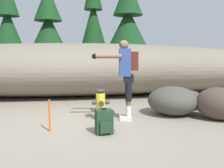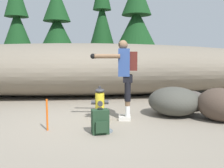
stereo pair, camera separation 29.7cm
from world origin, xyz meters
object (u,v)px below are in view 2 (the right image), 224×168
object	(u,v)px
fire_hydrant	(100,104)
survey_stake	(47,115)
boulder_large	(174,101)
utility_worker	(124,70)
boulder_mid	(192,100)
boulder_small	(220,105)
spare_backpack	(100,122)
boulder_outlier	(216,107)

from	to	relation	value
fire_hydrant	survey_stake	distance (m)	1.24
boulder_large	utility_worker	bearing A→B (deg)	-168.12
fire_hydrant	boulder_large	size ratio (longest dim) A/B	0.62
boulder_mid	boulder_small	xyz separation A→B (m)	(0.12, -1.12, 0.11)
spare_backpack	boulder_large	world-z (taller)	boulder_large
fire_hydrant	utility_worker	bearing A→B (deg)	-7.64
utility_worker	boulder_outlier	distance (m)	2.52
boulder_large	boulder_small	distance (m)	0.99
boulder_mid	boulder_outlier	bearing A→B (deg)	-48.93
fire_hydrant	boulder_small	distance (m)	2.59
fire_hydrant	boulder_small	world-z (taller)	fire_hydrant
boulder_large	survey_stake	world-z (taller)	boulder_large
fire_hydrant	boulder_outlier	bearing A→B (deg)	4.97
utility_worker	spare_backpack	world-z (taller)	utility_worker
boulder_small	boulder_outlier	bearing A→B (deg)	66.23
fire_hydrant	boulder_small	xyz separation A→B (m)	(2.55, -0.40, 0.02)
boulder_small	utility_worker	bearing A→B (deg)	170.70
utility_worker	boulder_large	xyz separation A→B (m)	(1.23, 0.26, -0.76)
spare_backpack	fire_hydrant	bearing A→B (deg)	169.25
spare_backpack	boulder_small	distance (m)	2.67
boulder_outlier	survey_stake	distance (m)	3.98
boulder_mid	boulder_outlier	distance (m)	0.63
spare_backpack	boulder_small	world-z (taller)	boulder_small
boulder_large	boulder_small	world-z (taller)	boulder_small
fire_hydrant	boulder_large	bearing A→B (deg)	6.10
fire_hydrant	utility_worker	world-z (taller)	utility_worker
fire_hydrant	boulder_mid	xyz separation A→B (m)	(2.43, 0.71, -0.09)
boulder_mid	boulder_small	size ratio (longest dim) A/B	0.84
fire_hydrant	spare_backpack	bearing A→B (deg)	-92.72
boulder_large	boulder_mid	distance (m)	0.86
utility_worker	survey_stake	distance (m)	1.86
boulder_mid	survey_stake	world-z (taller)	survey_stake
utility_worker	survey_stake	xyz separation A→B (m)	(-1.55, -0.63, -0.80)
fire_hydrant	spare_backpack	world-z (taller)	fire_hydrant
survey_stake	boulder_small	bearing A→B (deg)	4.83
boulder_outlier	survey_stake	size ratio (longest dim) A/B	0.89
utility_worker	boulder_small	size ratio (longest dim) A/B	1.76
survey_stake	boulder_large	bearing A→B (deg)	17.80
utility_worker	survey_stake	bearing A→B (deg)	30.41
utility_worker	boulder_mid	world-z (taller)	utility_worker
fire_hydrant	utility_worker	xyz separation A→B (m)	(0.53, -0.07, 0.76)
fire_hydrant	boulder_outlier	xyz separation A→B (m)	(2.84, 0.25, -0.18)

